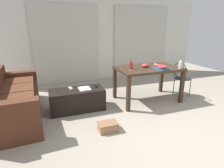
{
  "coord_description": "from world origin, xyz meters",
  "views": [
    {
      "loc": [
        -1.74,
        -1.81,
        1.59
      ],
      "look_at": [
        -0.5,
        1.64,
        0.42
      ],
      "focal_mm": 28.79,
      "sensor_mm": 36.0,
      "label": 1
    }
  ],
  "objects_px": {
    "bottle_far": "(131,65)",
    "craft_table": "(148,72)",
    "wire_chair": "(181,75)",
    "bottle_near": "(180,65)",
    "tv_remote_on_table": "(156,65)",
    "shoebox": "(108,127)",
    "tv_remote_primary": "(71,88)",
    "coffee_table": "(77,100)",
    "scissors": "(131,71)",
    "book_stack": "(161,67)",
    "magazine": "(85,89)",
    "tv_remote_secondary": "(96,86)",
    "bowl": "(145,65)",
    "couch": "(12,100)"
  },
  "relations": [
    {
      "from": "wire_chair",
      "to": "scissors",
      "type": "bearing_deg",
      "value": -175.84
    },
    {
      "from": "coffee_table",
      "to": "scissors",
      "type": "height_order",
      "value": "scissors"
    },
    {
      "from": "tv_remote_on_table",
      "to": "shoebox",
      "type": "bearing_deg",
      "value": -132.53
    },
    {
      "from": "tv_remote_on_table",
      "to": "magazine",
      "type": "bearing_deg",
      "value": -162.23
    },
    {
      "from": "bottle_near",
      "to": "tv_remote_primary",
      "type": "relative_size",
      "value": 1.15
    },
    {
      "from": "craft_table",
      "to": "shoebox",
      "type": "relative_size",
      "value": 4.41
    },
    {
      "from": "bottle_near",
      "to": "book_stack",
      "type": "distance_m",
      "value": 0.41
    },
    {
      "from": "bottle_far",
      "to": "tv_remote_primary",
      "type": "bearing_deg",
      "value": 174.01
    },
    {
      "from": "coffee_table",
      "to": "book_stack",
      "type": "relative_size",
      "value": 3.27
    },
    {
      "from": "bottle_far",
      "to": "bowl",
      "type": "height_order",
      "value": "bottle_far"
    },
    {
      "from": "wire_chair",
      "to": "tv_remote_on_table",
      "type": "xyz_separation_m",
      "value": [
        -0.55,
        0.22,
        0.25
      ]
    },
    {
      "from": "tv_remote_primary",
      "to": "shoebox",
      "type": "relative_size",
      "value": 0.5
    },
    {
      "from": "wire_chair",
      "to": "bottle_near",
      "type": "relative_size",
      "value": 4.77
    },
    {
      "from": "craft_table",
      "to": "tv_remote_on_table",
      "type": "relative_size",
      "value": 7.89
    },
    {
      "from": "bottle_far",
      "to": "craft_table",
      "type": "bearing_deg",
      "value": 1.68
    },
    {
      "from": "tv_remote_primary",
      "to": "tv_remote_secondary",
      "type": "bearing_deg",
      "value": -13.35
    },
    {
      "from": "magazine",
      "to": "book_stack",
      "type": "bearing_deg",
      "value": -9.97
    },
    {
      "from": "bottle_far",
      "to": "tv_remote_on_table",
      "type": "distance_m",
      "value": 0.74
    },
    {
      "from": "couch",
      "to": "tv_remote_on_table",
      "type": "xyz_separation_m",
      "value": [
        2.99,
        0.04,
        0.44
      ]
    },
    {
      "from": "book_stack",
      "to": "wire_chair",
      "type": "bearing_deg",
      "value": 13.52
    },
    {
      "from": "couch",
      "to": "magazine",
      "type": "distance_m",
      "value": 1.3
    },
    {
      "from": "bottle_far",
      "to": "scissors",
      "type": "xyz_separation_m",
      "value": [
        -0.06,
        -0.16,
        -0.07
      ]
    },
    {
      "from": "craft_table",
      "to": "couch",
      "type": "bearing_deg",
      "value": 177.78
    },
    {
      "from": "coffee_table",
      "to": "magazine",
      "type": "bearing_deg",
      "value": -14.73
    },
    {
      "from": "tv_remote_primary",
      "to": "tv_remote_secondary",
      "type": "distance_m",
      "value": 0.51
    },
    {
      "from": "book_stack",
      "to": "tv_remote_secondary",
      "type": "relative_size",
      "value": 1.92
    },
    {
      "from": "craft_table",
      "to": "tv_remote_secondary",
      "type": "bearing_deg",
      "value": 174.59
    },
    {
      "from": "bottle_near",
      "to": "magazine",
      "type": "distance_m",
      "value": 2.03
    },
    {
      "from": "couch",
      "to": "tv_remote_primary",
      "type": "xyz_separation_m",
      "value": [
        1.04,
        0.01,
        0.11
      ]
    },
    {
      "from": "couch",
      "to": "bowl",
      "type": "distance_m",
      "value": 2.68
    },
    {
      "from": "bottle_near",
      "to": "scissors",
      "type": "height_order",
      "value": "bottle_near"
    },
    {
      "from": "bottle_far",
      "to": "tv_remote_primary",
      "type": "height_order",
      "value": "bottle_far"
    },
    {
      "from": "tv_remote_on_table",
      "to": "bottle_far",
      "type": "bearing_deg",
      "value": -154.78
    },
    {
      "from": "couch",
      "to": "coffee_table",
      "type": "bearing_deg",
      "value": -3.5
    },
    {
      "from": "wire_chair",
      "to": "tv_remote_primary",
      "type": "relative_size",
      "value": 5.47
    },
    {
      "from": "tv_remote_on_table",
      "to": "tv_remote_primary",
      "type": "relative_size",
      "value": 1.12
    },
    {
      "from": "bottle_far",
      "to": "shoebox",
      "type": "xyz_separation_m",
      "value": [
        -0.81,
        -0.9,
        -0.76
      ]
    },
    {
      "from": "tv_remote_primary",
      "to": "tv_remote_secondary",
      "type": "relative_size",
      "value": 0.92
    },
    {
      "from": "coffee_table",
      "to": "shoebox",
      "type": "bearing_deg",
      "value": -71.26
    },
    {
      "from": "tv_remote_primary",
      "to": "shoebox",
      "type": "height_order",
      "value": "tv_remote_primary"
    },
    {
      "from": "bottle_near",
      "to": "tv_remote_secondary",
      "type": "xyz_separation_m",
      "value": [
        -1.71,
        0.44,
        -0.4
      ]
    },
    {
      "from": "craft_table",
      "to": "wire_chair",
      "type": "distance_m",
      "value": 0.86
    },
    {
      "from": "craft_table",
      "to": "bowl",
      "type": "height_order",
      "value": "bowl"
    },
    {
      "from": "book_stack",
      "to": "coffee_table",
      "type": "bearing_deg",
      "value": 171.01
    },
    {
      "from": "wire_chair",
      "to": "bowl",
      "type": "relative_size",
      "value": 5.26
    },
    {
      "from": "couch",
      "to": "craft_table",
      "type": "xyz_separation_m",
      "value": [
        2.69,
        -0.1,
        0.33
      ]
    },
    {
      "from": "bottle_far",
      "to": "tv_remote_secondary",
      "type": "xyz_separation_m",
      "value": [
        -0.73,
        0.12,
        -0.4
      ]
    },
    {
      "from": "bowl",
      "to": "book_stack",
      "type": "bearing_deg",
      "value": -52.05
    },
    {
      "from": "tv_remote_on_table",
      "to": "shoebox",
      "type": "height_order",
      "value": "tv_remote_on_table"
    },
    {
      "from": "couch",
      "to": "wire_chair",
      "type": "distance_m",
      "value": 3.55
    }
  ]
}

